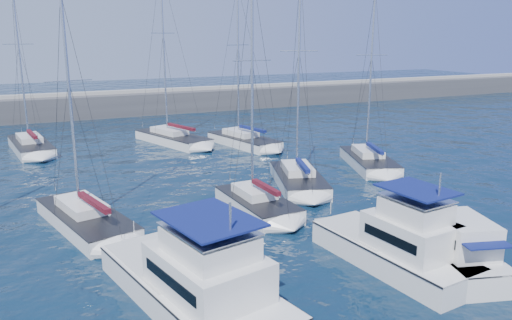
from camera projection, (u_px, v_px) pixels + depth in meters
name	position (u px, v px, depth m)	size (l,w,h in m)	color
ground	(287.00, 262.00, 24.92)	(220.00, 220.00, 0.00)	black
breakwater	(115.00, 108.00, 70.59)	(160.00, 6.00, 4.45)	#424244
motor_yacht_port_inner	(198.00, 283.00, 20.47)	(6.14, 11.21, 4.69)	silver
motor_yacht_stbd_inner	(398.00, 247.00, 24.01)	(4.15, 8.91, 4.69)	silver
motor_yacht_stbd_outer	(454.00, 251.00, 24.00)	(4.39, 7.31, 3.20)	silver
sailboat_mid_b	(86.00, 219.00, 29.33)	(5.22, 9.46, 13.60)	silver
sailboat_mid_c	(257.00, 203.00, 31.96)	(3.30, 7.16, 15.26)	silver
sailboat_mid_d	(298.00, 179.00, 37.40)	(5.44, 8.59, 15.91)	silver
sailboat_mid_e	(369.00, 161.00, 42.87)	(5.66, 8.85, 15.07)	silver
sailboat_back_a	(31.00, 146.00, 48.54)	(4.33, 9.45, 16.39)	silver
sailboat_back_b	(173.00, 138.00, 52.20)	(6.24, 10.35, 18.09)	silver
sailboat_back_c	(244.00, 140.00, 51.11)	(5.13, 9.35, 16.18)	silver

